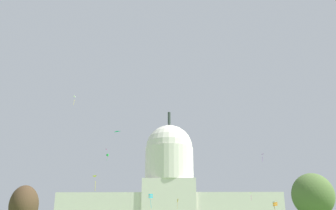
{
  "coord_description": "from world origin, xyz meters",
  "views": [
    {
      "loc": [
        -0.38,
        -22.93,
        1.56
      ],
      "look_at": [
        -2.27,
        75.48,
        35.8
      ],
      "focal_mm": 39.17,
      "sensor_mm": 36.0,
      "label": 1
    }
  ],
  "objects_px": {
    "capitol_building": "(169,195)",
    "kite_green_high": "(108,155)",
    "kite_yellow_low": "(97,178)",
    "kite_turquoise_mid": "(116,132)",
    "kite_white_high": "(73,98)",
    "kite_magenta_high": "(105,150)",
    "kite_orange_low": "(275,204)",
    "kite_lime_low": "(252,194)",
    "tree_west_near": "(24,206)",
    "kite_gold_low": "(178,201)",
    "tree_east_far": "(313,195)",
    "kite_cyan_low": "(151,196)",
    "kite_violet_mid": "(262,155)",
    "kite_black_low": "(276,204)"
  },
  "relations": [
    {
      "from": "kite_green_high",
      "to": "kite_orange_low",
      "type": "xyz_separation_m",
      "value": [
        66.9,
        -79.66,
        -31.43
      ]
    },
    {
      "from": "capitol_building",
      "to": "kite_yellow_low",
      "type": "bearing_deg",
      "value": -95.4
    },
    {
      "from": "kite_violet_mid",
      "to": "kite_lime_low",
      "type": "height_order",
      "value": "kite_violet_mid"
    },
    {
      "from": "capitol_building",
      "to": "kite_yellow_low",
      "type": "xyz_separation_m",
      "value": [
        -13.42,
        -141.96,
        -9.55
      ]
    },
    {
      "from": "tree_west_near",
      "to": "kite_violet_mid",
      "type": "xyz_separation_m",
      "value": [
        63.14,
        41.05,
        19.19
      ]
    },
    {
      "from": "kite_white_high",
      "to": "kite_magenta_high",
      "type": "distance_m",
      "value": 58.0
    },
    {
      "from": "tree_east_far",
      "to": "kite_cyan_low",
      "type": "bearing_deg",
      "value": 167.75
    },
    {
      "from": "kite_black_low",
      "to": "kite_lime_low",
      "type": "distance_m",
      "value": 42.9
    },
    {
      "from": "tree_west_near",
      "to": "kite_turquoise_mid",
      "type": "distance_m",
      "value": 26.46
    },
    {
      "from": "kite_magenta_high",
      "to": "kite_turquoise_mid",
      "type": "height_order",
      "value": "kite_magenta_high"
    },
    {
      "from": "tree_west_near",
      "to": "tree_east_far",
      "type": "distance_m",
      "value": 63.23
    },
    {
      "from": "tree_east_far",
      "to": "kite_yellow_low",
      "type": "relative_size",
      "value": 4.34
    },
    {
      "from": "kite_magenta_high",
      "to": "kite_orange_low",
      "type": "distance_m",
      "value": 98.4
    },
    {
      "from": "kite_violet_mid",
      "to": "kite_black_low",
      "type": "xyz_separation_m",
      "value": [
        2.15,
        -3.7,
        -16.36
      ]
    },
    {
      "from": "kite_white_high",
      "to": "kite_turquoise_mid",
      "type": "relative_size",
      "value": 1.7
    },
    {
      "from": "kite_black_low",
      "to": "kite_green_high",
      "type": "bearing_deg",
      "value": 40.72
    },
    {
      "from": "capitol_building",
      "to": "kite_white_high",
      "type": "distance_m",
      "value": 105.73
    },
    {
      "from": "kite_violet_mid",
      "to": "kite_lime_low",
      "type": "xyz_separation_m",
      "value": [
        3.48,
        38.57,
        -9.11
      ]
    },
    {
      "from": "kite_yellow_low",
      "to": "kite_black_low",
      "type": "relative_size",
      "value": 0.96
    },
    {
      "from": "tree_east_far",
      "to": "kite_orange_low",
      "type": "xyz_separation_m",
      "value": [
        0.74,
        34.27,
        0.52
      ]
    },
    {
      "from": "tree_west_near",
      "to": "kite_gold_low",
      "type": "height_order",
      "value": "kite_gold_low"
    },
    {
      "from": "kite_white_high",
      "to": "kite_green_high",
      "type": "xyz_separation_m",
      "value": [
        0.41,
        70.98,
        -6.8
      ]
    },
    {
      "from": "kite_magenta_high",
      "to": "kite_green_high",
      "type": "relative_size",
      "value": 0.36
    },
    {
      "from": "kite_yellow_low",
      "to": "kite_orange_low",
      "type": "xyz_separation_m",
      "value": [
        47.33,
        36.29,
        -3.09
      ]
    },
    {
      "from": "kite_black_low",
      "to": "kite_gold_low",
      "type": "distance_m",
      "value": 65.29
    },
    {
      "from": "kite_white_high",
      "to": "kite_cyan_low",
      "type": "height_order",
      "value": "kite_white_high"
    },
    {
      "from": "kite_yellow_low",
      "to": "kite_orange_low",
      "type": "bearing_deg",
      "value": -44.16
    },
    {
      "from": "kite_black_low",
      "to": "kite_lime_low",
      "type": "relative_size",
      "value": 1.13
    },
    {
      "from": "kite_green_high",
      "to": "kite_turquoise_mid",
      "type": "xyz_separation_m",
      "value": [
        21.94,
        -107.71,
        -15.98
      ]
    },
    {
      "from": "tree_east_far",
      "to": "kite_lime_low",
      "type": "height_order",
      "value": "kite_lime_low"
    },
    {
      "from": "tree_east_far",
      "to": "kite_green_high",
      "type": "height_order",
      "value": "kite_green_high"
    },
    {
      "from": "kite_cyan_low",
      "to": "kite_gold_low",
      "type": "distance_m",
      "value": 89.25
    },
    {
      "from": "capitol_building",
      "to": "kite_green_high",
      "type": "relative_size",
      "value": 32.71
    },
    {
      "from": "kite_cyan_low",
      "to": "kite_turquoise_mid",
      "type": "xyz_separation_m",
      "value": [
        -8.74,
        -1.49,
        15.38
      ]
    },
    {
      "from": "kite_black_low",
      "to": "kite_turquoise_mid",
      "type": "bearing_deg",
      "value": 123.7
    },
    {
      "from": "kite_cyan_low",
      "to": "kite_lime_low",
      "type": "bearing_deg",
      "value": 41.18
    },
    {
      "from": "tree_west_near",
      "to": "kite_cyan_low",
      "type": "height_order",
      "value": "tree_west_near"
    },
    {
      "from": "kite_lime_low",
      "to": "kite_orange_low",
      "type": "height_order",
      "value": "kite_lime_low"
    },
    {
      "from": "kite_magenta_high",
      "to": "kite_gold_low",
      "type": "distance_m",
      "value": 44.65
    },
    {
      "from": "kite_lime_low",
      "to": "kite_gold_low",
      "type": "height_order",
      "value": "kite_lime_low"
    },
    {
      "from": "kite_yellow_low",
      "to": "tree_east_far",
      "type": "bearing_deg",
      "value": -79.16
    },
    {
      "from": "kite_white_high",
      "to": "kite_orange_low",
      "type": "distance_m",
      "value": 77.89
    },
    {
      "from": "kite_magenta_high",
      "to": "kite_yellow_low",
      "type": "bearing_deg",
      "value": 14.72
    },
    {
      "from": "tree_east_far",
      "to": "kite_cyan_low",
      "type": "relative_size",
      "value": 4.17
    },
    {
      "from": "capitol_building",
      "to": "kite_white_high",
      "type": "xyz_separation_m",
      "value": [
        -33.4,
        -97.0,
        25.6
      ]
    },
    {
      "from": "tree_east_far",
      "to": "kite_orange_low",
      "type": "bearing_deg",
      "value": 88.76
    },
    {
      "from": "tree_west_near",
      "to": "kite_lime_low",
      "type": "distance_m",
      "value": 104.31
    },
    {
      "from": "kite_green_high",
      "to": "kite_turquoise_mid",
      "type": "bearing_deg",
      "value": 41.38
    },
    {
      "from": "kite_white_high",
      "to": "kite_gold_low",
      "type": "relative_size",
      "value": 0.63
    },
    {
      "from": "tree_east_far",
      "to": "kite_violet_mid",
      "type": "xyz_separation_m",
      "value": [
        -0.04,
        42.79,
        17.26
      ]
    }
  ]
}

